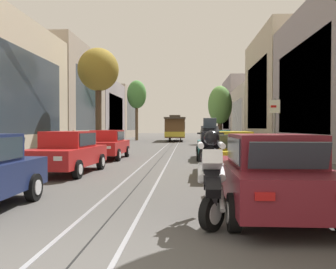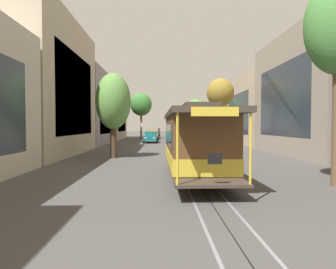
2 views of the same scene
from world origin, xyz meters
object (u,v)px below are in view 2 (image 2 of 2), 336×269
(street_tree_kerb_left_second, at_px, (220,94))
(fire_hydrant, at_px, (145,136))
(street_tree_kerb_left_near, at_px, (196,108))
(street_sign_post, at_px, (142,130))
(parked_car_red_mid_left, at_px, (193,137))
(parked_car_maroon_near_right, at_px, (152,134))
(motorcycle_with_rider, at_px, (159,133))
(parked_car_red_second_left, at_px, (189,135))
(parked_car_navy_near_left, at_px, (185,134))
(pedestrian_on_left_pavement, at_px, (212,134))
(pedestrian_on_right_pavement, at_px, (215,137))
(street_tree_kerb_right_near, at_px, (141,105))
(street_tree_kerb_right_second, at_px, (113,102))
(parked_car_yellow_second_right, at_px, (152,135))
(cable_car_trolley, at_px, (194,141))
(parked_car_teal_mid_right, at_px, (151,137))

(street_tree_kerb_left_second, height_order, fire_hydrant, street_tree_kerb_left_second)
(street_tree_kerb_left_near, distance_m, street_sign_post, 12.48)
(parked_car_red_mid_left, relative_size, parked_car_maroon_near_right, 1.00)
(motorcycle_with_rider, bearing_deg, parked_car_red_second_left, 125.81)
(parked_car_navy_near_left, relative_size, pedestrian_on_left_pavement, 2.79)
(street_sign_post, bearing_deg, pedestrian_on_right_pavement, 139.66)
(parked_car_maroon_near_right, distance_m, fire_hydrant, 1.55)
(parked_car_red_mid_left, distance_m, parked_car_maroon_near_right, 13.52)
(street_tree_kerb_right_near, height_order, street_tree_kerb_right_second, street_tree_kerb_right_near)
(street_tree_kerb_left_near, height_order, street_tree_kerb_left_second, street_tree_kerb_left_second)
(pedestrian_on_left_pavement, distance_m, fire_hydrant, 12.08)
(parked_car_maroon_near_right, xyz_separation_m, parked_car_yellow_second_right, (-0.16, 5.69, 0.00))
(parked_car_yellow_second_right, xyz_separation_m, cable_car_trolley, (-2.96, 32.63, 0.86))
(parked_car_teal_mid_right, height_order, fire_hydrant, parked_car_teal_mid_right)
(pedestrian_on_left_pavement, xyz_separation_m, street_sign_post, (12.26, 4.29, 0.84))
(parked_car_yellow_second_right, relative_size, parked_car_teal_mid_right, 1.01)
(parked_car_yellow_second_right, bearing_deg, parked_car_navy_near_left, -134.27)
(parked_car_red_mid_left, relative_size, parked_car_yellow_second_right, 0.99)
(parked_car_red_second_left, height_order, street_tree_kerb_left_second, street_tree_kerb_left_second)
(pedestrian_on_left_pavement, xyz_separation_m, fire_hydrant, (12.05, -0.82, -0.46))
(parked_car_red_mid_left, relative_size, fire_hydrant, 5.20)
(parked_car_yellow_second_right, bearing_deg, street_tree_kerb_right_near, -69.50)
(parked_car_yellow_second_right, height_order, street_tree_kerb_left_near, street_tree_kerb_left_near)
(parked_car_maroon_near_right, bearing_deg, street_tree_kerb_right_near, -2.18)
(parked_car_maroon_near_right, xyz_separation_m, cable_car_trolley, (-3.12, 38.32, 0.86))
(parked_car_maroon_near_right, distance_m, parked_car_yellow_second_right, 5.70)
(parked_car_red_second_left, height_order, pedestrian_on_right_pavement, pedestrian_on_right_pavement)
(cable_car_trolley, bearing_deg, pedestrian_on_right_pavement, -103.24)
(street_tree_kerb_right_near, distance_m, fire_hydrant, 5.82)
(street_tree_kerb_left_second, distance_m, street_tree_kerb_right_near, 21.93)
(motorcycle_with_rider, bearing_deg, parked_car_maroon_near_right, 35.83)
(pedestrian_on_left_pavement, bearing_deg, parked_car_red_second_left, 43.36)
(parked_car_navy_near_left, height_order, fire_hydrant, parked_car_navy_near_left)
(parked_car_navy_near_left, bearing_deg, pedestrian_on_right_pavement, 99.99)
(parked_car_red_second_left, relative_size, parked_car_teal_mid_right, 1.01)
(parked_car_navy_near_left, bearing_deg, motorcycle_with_rider, -5.95)
(parked_car_red_mid_left, bearing_deg, pedestrian_on_right_pavement, 137.56)
(parked_car_navy_near_left, xyz_separation_m, parked_car_yellow_second_right, (5.93, 6.09, 0.00))
(parked_car_red_second_left, xyz_separation_m, street_tree_kerb_right_near, (8.13, -5.95, 5.35))
(street_tree_kerb_right_near, height_order, pedestrian_on_right_pavement, street_tree_kerb_right_near)
(cable_car_trolley, height_order, motorcycle_with_rider, cable_car_trolley)
(parked_car_maroon_near_right, bearing_deg, parked_car_red_second_left, 136.21)
(street_tree_kerb_left_second, bearing_deg, pedestrian_on_left_pavement, -97.61)
(street_tree_kerb_left_second, height_order, motorcycle_with_rider, street_tree_kerb_left_second)
(parked_car_yellow_second_right, xyz_separation_m, street_tree_kerb_left_second, (-8.20, 13.56, 5.22))
(parked_car_navy_near_left, height_order, parked_car_red_second_left, same)
(motorcycle_with_rider, distance_m, fire_hydrant, 3.08)
(parked_car_red_second_left, bearing_deg, parked_car_teal_mid_right, 46.46)
(parked_car_red_mid_left, xyz_separation_m, street_tree_kerb_right_second, (7.98, 18.59, 3.31))
(parked_car_teal_mid_right, bearing_deg, parked_car_red_second_left, -133.54)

